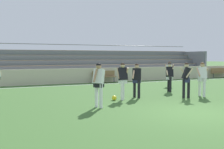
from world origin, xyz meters
TOP-DOWN VIEW (x-y plane):
  - ground_plane at (0.00, 0.00)m, footprint 160.00×160.00m
  - field_line_sideline at (0.00, 10.68)m, footprint 44.00×0.12m
  - sideline_wall at (0.00, 11.90)m, footprint 48.00×0.16m
  - bleacher_stand at (1.31, 14.48)m, footprint 22.60×3.60m
  - bench_near_wall_gap at (12.90, 11.47)m, footprint 1.80×0.40m
  - bench_far_right at (1.35, 11.47)m, footprint 1.80×0.40m
  - player_dark_pressing_high at (-1.07, 3.63)m, footprint 0.45×0.40m
  - player_dark_on_ball at (-0.17, 3.92)m, footprint 0.70×0.46m
  - player_white_challenging at (2.94, 2.95)m, footprint 0.63×0.50m
  - player_white_wide_right at (-2.75, 2.33)m, footprint 0.62×0.51m
  - player_dark_trailing_run at (1.90, 2.86)m, footprint 0.51×0.60m
  - player_dark_deep_cover at (2.58, 5.09)m, footprint 0.63×0.47m
  - player_white_dropping_back at (4.45, 7.64)m, footprint 0.45×0.50m
  - soccer_ball at (-1.47, 3.67)m, footprint 0.22×0.22m

SIDE VIEW (x-z plane):
  - ground_plane at x=0.00m, z-range 0.00..0.00m
  - field_line_sideline at x=0.00m, z-range 0.00..0.01m
  - soccer_ball at x=-1.47m, z-range 0.00..0.22m
  - bench_near_wall_gap at x=12.90m, z-range 0.10..1.00m
  - bench_far_right at x=1.35m, z-range 0.10..1.00m
  - sideline_wall at x=0.00m, z-range 0.00..1.10m
  - player_dark_deep_cover at x=2.58m, z-range 0.15..1.76m
  - player_dark_on_ball at x=-0.17m, z-range 0.15..1.78m
  - player_white_dropping_back at x=4.45m, z-range 0.15..1.80m
  - player_white_challenging at x=2.94m, z-range 0.16..1.83m
  - player_dark_trailing_run at x=1.90m, z-range 0.16..1.84m
  - player_dark_pressing_high at x=-1.07m, z-range 0.16..1.84m
  - player_white_wide_right at x=-2.75m, z-range 0.17..1.88m
  - bleacher_stand at x=1.31m, z-range -0.19..2.86m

